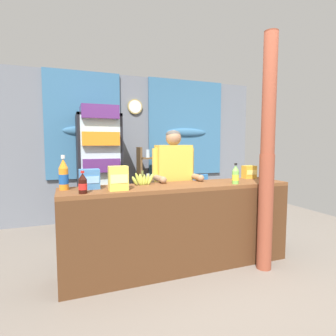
{
  "coord_description": "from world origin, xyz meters",
  "views": [
    {
      "loc": [
        -1.31,
        -2.28,
        1.37
      ],
      "look_at": [
        -0.18,
        0.7,
        1.08
      ],
      "focal_mm": 28.98,
      "sensor_mm": 36.0,
      "label": 1
    }
  ],
  "objects_px": {
    "plastic_lawn_chair": "(193,196)",
    "banana_bunch": "(143,179)",
    "soda_bottle_grape_soda": "(268,173)",
    "snack_box_biscuit": "(89,179)",
    "soda_bottle_cola": "(83,184)",
    "timber_post": "(267,159)",
    "soda_bottle_orange_soda": "(64,175)",
    "snack_box_instant_noodle": "(118,178)",
    "snack_box_choco_powder": "(249,172)",
    "stall_counter": "(184,220)",
    "bottle_shelf_rack": "(151,182)",
    "drink_fridge": "(99,163)",
    "shopkeeper": "(174,176)",
    "soda_bottle_lime_soda": "(236,175)"
  },
  "relations": [
    {
      "from": "banana_bunch",
      "to": "shopkeeper",
      "type": "bearing_deg",
      "value": 31.16
    },
    {
      "from": "timber_post",
      "to": "banana_bunch",
      "type": "distance_m",
      "value": 1.35
    },
    {
      "from": "bottle_shelf_rack",
      "to": "plastic_lawn_chair",
      "type": "relative_size",
      "value": 1.52
    },
    {
      "from": "plastic_lawn_chair",
      "to": "snack_box_instant_noodle",
      "type": "bearing_deg",
      "value": -136.02
    },
    {
      "from": "drink_fridge",
      "to": "soda_bottle_grape_soda",
      "type": "height_order",
      "value": "drink_fridge"
    },
    {
      "from": "drink_fridge",
      "to": "plastic_lawn_chair",
      "type": "bearing_deg",
      "value": -13.87
    },
    {
      "from": "drink_fridge",
      "to": "shopkeeper",
      "type": "bearing_deg",
      "value": -59.77
    },
    {
      "from": "drink_fridge",
      "to": "soda_bottle_grape_soda",
      "type": "distance_m",
      "value": 2.52
    },
    {
      "from": "stall_counter",
      "to": "snack_box_instant_noodle",
      "type": "bearing_deg",
      "value": -178.82
    },
    {
      "from": "snack_box_biscuit",
      "to": "plastic_lawn_chair",
      "type": "bearing_deg",
      "value": 35.87
    },
    {
      "from": "stall_counter",
      "to": "soda_bottle_lime_soda",
      "type": "relative_size",
      "value": 10.87
    },
    {
      "from": "stall_counter",
      "to": "plastic_lawn_chair",
      "type": "distance_m",
      "value": 1.66
    },
    {
      "from": "soda_bottle_orange_soda",
      "to": "bottle_shelf_rack",
      "type": "bearing_deg",
      "value": 51.47
    },
    {
      "from": "timber_post",
      "to": "drink_fridge",
      "type": "relative_size",
      "value": 1.3
    },
    {
      "from": "soda_bottle_cola",
      "to": "snack_box_choco_powder",
      "type": "bearing_deg",
      "value": 9.76
    },
    {
      "from": "soda_bottle_cola",
      "to": "timber_post",
      "type": "bearing_deg",
      "value": -6.17
    },
    {
      "from": "snack_box_choco_powder",
      "to": "banana_bunch",
      "type": "xyz_separation_m",
      "value": [
        -1.43,
        -0.06,
        -0.02
      ]
    },
    {
      "from": "banana_bunch",
      "to": "snack_box_choco_powder",
      "type": "bearing_deg",
      "value": 2.52
    },
    {
      "from": "soda_bottle_cola",
      "to": "banana_bunch",
      "type": "distance_m",
      "value": 0.7
    },
    {
      "from": "bottle_shelf_rack",
      "to": "snack_box_instant_noodle",
      "type": "relative_size",
      "value": 5.61
    },
    {
      "from": "bottle_shelf_rack",
      "to": "shopkeeper",
      "type": "height_order",
      "value": "shopkeeper"
    },
    {
      "from": "timber_post",
      "to": "banana_bunch",
      "type": "bearing_deg",
      "value": 158.14
    },
    {
      "from": "bottle_shelf_rack",
      "to": "snack_box_choco_powder",
      "type": "height_order",
      "value": "bottle_shelf_rack"
    },
    {
      "from": "stall_counter",
      "to": "soda_bottle_grape_soda",
      "type": "height_order",
      "value": "soda_bottle_grape_soda"
    },
    {
      "from": "plastic_lawn_chair",
      "to": "snack_box_biscuit",
      "type": "height_order",
      "value": "snack_box_biscuit"
    },
    {
      "from": "soda_bottle_lime_soda",
      "to": "shopkeeper",
      "type": "bearing_deg",
      "value": 131.51
    },
    {
      "from": "snack_box_biscuit",
      "to": "banana_bunch",
      "type": "relative_size",
      "value": 0.74
    },
    {
      "from": "soda_bottle_orange_soda",
      "to": "snack_box_instant_noodle",
      "type": "distance_m",
      "value": 0.53
    },
    {
      "from": "plastic_lawn_chair",
      "to": "soda_bottle_grape_soda",
      "type": "bearing_deg",
      "value": -77.77
    },
    {
      "from": "shopkeeper",
      "to": "soda_bottle_cola",
      "type": "bearing_deg",
      "value": -152.4
    },
    {
      "from": "snack_box_biscuit",
      "to": "snack_box_instant_noodle",
      "type": "bearing_deg",
      "value": -36.01
    },
    {
      "from": "timber_post",
      "to": "bottle_shelf_rack",
      "type": "relative_size",
      "value": 1.92
    },
    {
      "from": "plastic_lawn_chair",
      "to": "soda_bottle_cola",
      "type": "distance_m",
      "value": 2.43
    },
    {
      "from": "plastic_lawn_chair",
      "to": "banana_bunch",
      "type": "relative_size",
      "value": 3.25
    },
    {
      "from": "soda_bottle_orange_soda",
      "to": "snack_box_biscuit",
      "type": "relative_size",
      "value": 1.73
    },
    {
      "from": "soda_bottle_lime_soda",
      "to": "snack_box_instant_noodle",
      "type": "relative_size",
      "value": 0.99
    },
    {
      "from": "snack_box_choco_powder",
      "to": "stall_counter",
      "type": "bearing_deg",
      "value": -164.52
    },
    {
      "from": "snack_box_instant_noodle",
      "to": "banana_bunch",
      "type": "distance_m",
      "value": 0.39
    },
    {
      "from": "snack_box_biscuit",
      "to": "banana_bunch",
      "type": "height_order",
      "value": "snack_box_biscuit"
    },
    {
      "from": "bottle_shelf_rack",
      "to": "soda_bottle_lime_soda",
      "type": "xyz_separation_m",
      "value": [
        0.33,
        -2.08,
        0.34
      ]
    },
    {
      "from": "stall_counter",
      "to": "snack_box_choco_powder",
      "type": "distance_m",
      "value": 1.18
    },
    {
      "from": "timber_post",
      "to": "snack_box_choco_powder",
      "type": "xyz_separation_m",
      "value": [
        0.2,
        0.56,
        -0.2
      ]
    },
    {
      "from": "snack_box_biscuit",
      "to": "soda_bottle_orange_soda",
      "type": "bearing_deg",
      "value": 172.76
    },
    {
      "from": "soda_bottle_orange_soda",
      "to": "snack_box_biscuit",
      "type": "distance_m",
      "value": 0.24
    },
    {
      "from": "drink_fridge",
      "to": "shopkeeper",
      "type": "distance_m",
      "value": 1.5
    },
    {
      "from": "bottle_shelf_rack",
      "to": "soda_bottle_orange_soda",
      "type": "xyz_separation_m",
      "value": [
        -1.45,
        -1.82,
        0.38
      ]
    },
    {
      "from": "stall_counter",
      "to": "soda_bottle_orange_soda",
      "type": "relative_size",
      "value": 7.45
    },
    {
      "from": "soda_bottle_cola",
      "to": "soda_bottle_lime_soda",
      "type": "bearing_deg",
      "value": 0.25
    },
    {
      "from": "soda_bottle_grape_soda",
      "to": "snack_box_biscuit",
      "type": "relative_size",
      "value": 1.15
    },
    {
      "from": "soda_bottle_orange_soda",
      "to": "snack_box_instant_noodle",
      "type": "relative_size",
      "value": 1.45
    }
  ]
}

